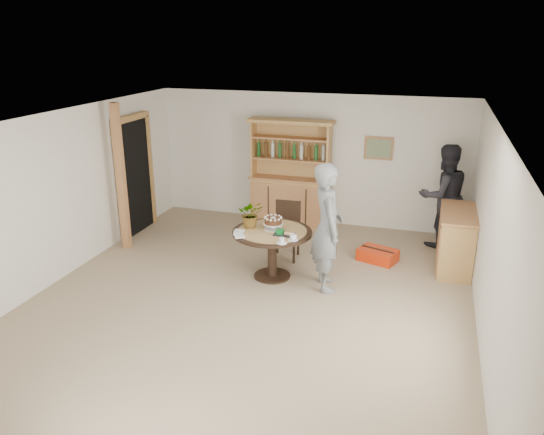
{
  "coord_description": "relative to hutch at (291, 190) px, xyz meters",
  "views": [
    {
      "loc": [
        2.24,
        -6.26,
        3.56
      ],
      "look_at": [
        0.14,
        0.59,
        1.05
      ],
      "focal_mm": 35.0,
      "sensor_mm": 36.0,
      "label": 1
    }
  ],
  "objects": [
    {
      "name": "flower_vase",
      "position": [
        0.02,
        -2.37,
        0.28
      ],
      "size": [
        0.47,
        0.44,
        0.42
      ],
      "primitive_type": "imported",
      "rotation": [
        0.0,
        0.0,
        0.35
      ],
      "color": "#3F7233",
      "rests_on": "dining_table"
    },
    {
      "name": "coffee_cup_a",
      "position": [
        0.77,
        -2.7,
        0.11
      ],
      "size": [
        0.15,
        0.15,
        0.09
      ],
      "color": "white",
      "rests_on": "dining_table"
    },
    {
      "name": "napkins",
      "position": [
        -0.04,
        -2.74,
        0.09
      ],
      "size": [
        0.24,
        0.33,
        0.03
      ],
      "color": "white",
      "rests_on": "dining_table"
    },
    {
      "name": "doorway",
      "position": [
        -2.63,
        -1.24,
        0.42
      ],
      "size": [
        0.13,
        1.1,
        2.18
      ],
      "color": "black",
      "rests_on": "ground"
    },
    {
      "name": "gift_tray",
      "position": [
        0.58,
        -2.55,
        0.1
      ],
      "size": [
        0.3,
        0.2,
        0.08
      ],
      "color": "black",
      "rests_on": "dining_table"
    },
    {
      "name": "red_suitcase",
      "position": [
        1.85,
        -1.34,
        -0.59
      ],
      "size": [
        0.7,
        0.57,
        0.21
      ],
      "rotation": [
        0.0,
        0.0,
        -0.33
      ],
      "color": "red",
      "rests_on": "ground"
    },
    {
      "name": "ground",
      "position": [
        0.3,
        -3.24,
        -0.69
      ],
      "size": [
        7.0,
        7.0,
        0.0
      ],
      "primitive_type": "plane",
      "color": "tan",
      "rests_on": "ground"
    },
    {
      "name": "sideboard",
      "position": [
        3.04,
        -1.24,
        -0.22
      ],
      "size": [
        0.54,
        1.26,
        0.94
      ],
      "color": "#DBB05C",
      "rests_on": "ground"
    },
    {
      "name": "dining_table",
      "position": [
        0.37,
        -2.42,
        -0.08
      ],
      "size": [
        1.2,
        1.2,
        0.76
      ],
      "color": "black",
      "rests_on": "ground"
    },
    {
      "name": "coffee_cup_b",
      "position": [
        0.65,
        -2.87,
        0.11
      ],
      "size": [
        0.15,
        0.15,
        0.08
      ],
      "color": "white",
      "rests_on": "dining_table"
    },
    {
      "name": "pine_post",
      "position": [
        -2.4,
        -2.04,
        0.56
      ],
      "size": [
        0.12,
        0.12,
        2.5
      ],
      "primitive_type": "cube",
      "color": "tan",
      "rests_on": "ground"
    },
    {
      "name": "adult_person",
      "position": [
        2.8,
        -0.32,
        0.21
      ],
      "size": [
        1.09,
        1.01,
        1.81
      ],
      "primitive_type": "imported",
      "rotation": [
        0.0,
        0.0,
        3.62
      ],
      "color": "black",
      "rests_on": "ground"
    },
    {
      "name": "birthday_cake",
      "position": [
        0.37,
        -2.37,
        0.19
      ],
      "size": [
        0.3,
        0.3,
        0.2
      ],
      "color": "white",
      "rests_on": "dining_table"
    },
    {
      "name": "dining_chair",
      "position": [
        0.36,
        -1.59,
        -0.15
      ],
      "size": [
        0.44,
        0.44,
        0.95
      ],
      "rotation": [
        0.0,
        0.0,
        0.06
      ],
      "color": "black",
      "rests_on": "ground"
    },
    {
      "name": "hutch",
      "position": [
        0.0,
        0.0,
        0.0
      ],
      "size": [
        1.62,
        0.54,
        2.04
      ],
      "color": "#DBB05C",
      "rests_on": "ground"
    },
    {
      "name": "teen_boy",
      "position": [
        1.22,
        -2.52,
        0.25
      ],
      "size": [
        0.67,
        0.8,
        1.88
      ],
      "primitive_type": "imported",
      "rotation": [
        0.0,
        0.0,
        1.96
      ],
      "color": "slate",
      "rests_on": "ground"
    },
    {
      "name": "room_shell",
      "position": [
        0.3,
        -3.23,
        1.05
      ],
      "size": [
        6.04,
        7.04,
        2.52
      ],
      "color": "white",
      "rests_on": "ground"
    }
  ]
}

